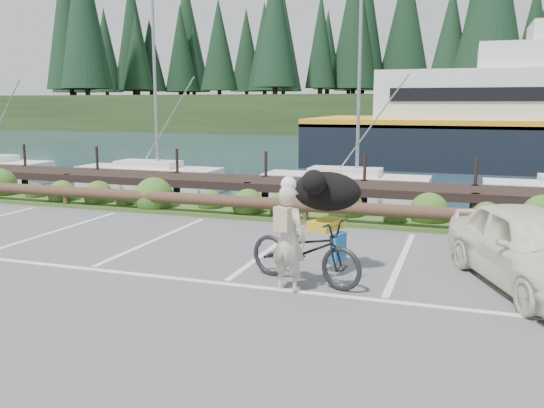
# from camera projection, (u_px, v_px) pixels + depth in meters

# --- Properties ---
(ground) EXTENTS (72.00, 72.00, 0.00)m
(ground) POSITION_uv_depth(u_px,v_px,m) (233.00, 277.00, 9.76)
(ground) COLOR #505052
(harbor_backdrop) EXTENTS (170.00, 160.00, 30.00)m
(harbor_backdrop) POSITION_uv_depth(u_px,v_px,m) (445.00, 123.00, 82.82)
(harbor_backdrop) COLOR #1C3244
(harbor_backdrop) RESTS_ON ground
(vegetation_strip) EXTENTS (34.00, 1.60, 0.10)m
(vegetation_strip) POSITION_uv_depth(u_px,v_px,m) (312.00, 216.00, 14.69)
(vegetation_strip) COLOR #3D5B21
(vegetation_strip) RESTS_ON ground
(log_rail) EXTENTS (32.00, 0.30, 0.60)m
(log_rail) POSITION_uv_depth(u_px,v_px,m) (305.00, 224.00, 14.05)
(log_rail) COLOR #443021
(log_rail) RESTS_ON ground
(bicycle) EXTENTS (2.21, 1.31, 1.10)m
(bicycle) POSITION_uv_depth(u_px,v_px,m) (305.00, 250.00, 9.37)
(bicycle) COLOR black
(bicycle) RESTS_ON ground
(cyclist) EXTENTS (0.70, 0.56, 1.67)m
(cyclist) POSITION_uv_depth(u_px,v_px,m) (288.00, 239.00, 8.93)
(cyclist) COLOR #BAB09D
(cyclist) RESTS_ON ground
(dog) EXTENTS (0.89, 1.28, 0.67)m
(dog) POSITION_uv_depth(u_px,v_px,m) (327.00, 191.00, 9.75)
(dog) COLOR black
(dog) RESTS_ON bicycle
(parked_car) EXTENTS (2.90, 4.16, 1.32)m
(parked_car) POSITION_uv_depth(u_px,v_px,m) (531.00, 247.00, 9.13)
(parked_car) COLOR silver
(parked_car) RESTS_ON ground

